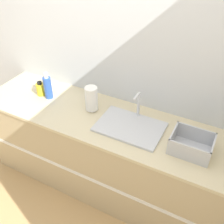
# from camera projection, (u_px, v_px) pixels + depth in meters

# --- Properties ---
(ground_plane) EXTENTS (12.00, 12.00, 0.00)m
(ground_plane) POSITION_uv_depth(u_px,v_px,m) (89.00, 205.00, 2.63)
(ground_plane) COLOR tan
(wall_back) EXTENTS (4.78, 0.06, 2.60)m
(wall_back) POSITION_uv_depth(u_px,v_px,m) (121.00, 60.00, 2.33)
(wall_back) COLOR silver
(wall_back) RESTS_ON ground_plane
(counter_cabinet) EXTENTS (2.41, 0.68, 0.90)m
(counter_cabinet) POSITION_uv_depth(u_px,v_px,m) (104.00, 153.00, 2.59)
(counter_cabinet) COLOR tan
(counter_cabinet) RESTS_ON ground_plane
(sink) EXTENTS (0.55, 0.38, 0.26)m
(sink) POSITION_uv_depth(u_px,v_px,m) (130.00, 126.00, 2.20)
(sink) COLOR silver
(sink) RESTS_ON counter_cabinet
(paper_towel_roll) EXTENTS (0.11, 0.11, 0.24)m
(paper_towel_roll) POSITION_uv_depth(u_px,v_px,m) (91.00, 99.00, 2.33)
(paper_towel_roll) COLOR #4C4C51
(paper_towel_roll) RESTS_ON counter_cabinet
(dish_rack) EXTENTS (0.31, 0.24, 0.14)m
(dish_rack) POSITION_uv_depth(u_px,v_px,m) (191.00, 145.00, 1.96)
(dish_rack) COLOR #B7BABF
(dish_rack) RESTS_ON counter_cabinet
(bottle_blue) EXTENTS (0.08, 0.08, 0.27)m
(bottle_blue) POSITION_uv_depth(u_px,v_px,m) (48.00, 87.00, 2.50)
(bottle_blue) COLOR #2D56B7
(bottle_blue) RESTS_ON counter_cabinet
(bottle_yellow) EXTENTS (0.08, 0.08, 0.15)m
(bottle_yellow) POSITION_uv_depth(u_px,v_px,m) (41.00, 89.00, 2.57)
(bottle_yellow) COLOR yellow
(bottle_yellow) RESTS_ON counter_cabinet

